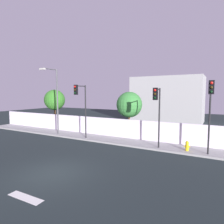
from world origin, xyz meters
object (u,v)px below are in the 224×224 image
Objects in this scene: traffic_light_center at (157,105)px; roadside_tree_leftmost at (55,100)px; traffic_light_left at (210,102)px; traffic_light_right at (81,100)px; fire_hydrant at (187,145)px; street_lamp_curbside at (55,96)px; roadside_tree_midleft at (129,105)px.

traffic_light_center is 0.95× the size of roadside_tree_leftmost.
roadside_tree_leftmost is at bearing 169.04° from traffic_light_left.
roadside_tree_leftmost is (-17.70, 3.43, -0.24)m from traffic_light_left.
traffic_light_right is 6.91× the size of fire_hydrant.
fire_hydrant is at bearing 1.18° from street_lamp_curbside.
roadside_tree_midleft is (7.11, 3.00, -0.87)m from street_lamp_curbside.
traffic_light_right is at bearing -27.25° from roadside_tree_leftmost.
roadside_tree_leftmost is at bearing 180.00° from roadside_tree_midleft.
fire_hydrant is 16.75m from roadside_tree_leftmost.
street_lamp_curbside is at bearing 178.33° from traffic_light_left.
traffic_light_center is at bearing -13.93° from roadside_tree_leftmost.
traffic_light_left is 0.76× the size of street_lamp_curbside.
traffic_light_right is 3.80m from street_lamp_curbside.
roadside_tree_leftmost reaches higher than fire_hydrant.
street_lamp_curbside reaches higher than fire_hydrant.
street_lamp_curbside is 1.38× the size of roadside_tree_leftmost.
traffic_light_right is 7.76m from roadside_tree_leftmost.
traffic_light_left is at bearing -24.75° from roadside_tree_midleft.
traffic_light_left reaches higher than fire_hydrant.
traffic_light_left is at bearing -25.44° from fire_hydrant.
street_lamp_curbside is 13.58m from fire_hydrant.
traffic_light_left is 3.60m from traffic_light_center.
street_lamp_curbside is (-10.96, 0.50, 0.60)m from traffic_light_center.
traffic_light_center is at bearing -2.61° from street_lamp_curbside.
roadside_tree_leftmost is 10.27m from roadside_tree_midleft.
traffic_light_left is 1.11× the size of roadside_tree_midleft.
street_lamp_curbside is at bearing -157.11° from roadside_tree_midleft.
roadside_tree_leftmost reaches higher than roadside_tree_midleft.
roadside_tree_midleft is at bearing 22.89° from street_lamp_curbside.
traffic_light_right reaches higher than roadside_tree_midleft.
street_lamp_curbside reaches higher than traffic_light_center.
roadside_tree_leftmost is (-14.11, 3.50, 0.05)m from traffic_light_center.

